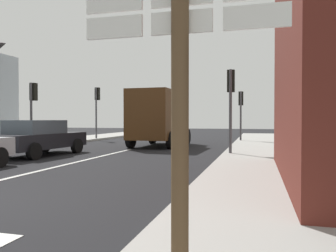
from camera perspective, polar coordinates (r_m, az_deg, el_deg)
name	(u,v)px	position (r m, az deg, el deg)	size (l,w,h in m)	color
ground_plane	(113,153)	(14.95, -9.28, -4.65)	(80.00, 80.00, 0.00)	black
sidewalk_right	(264,162)	(11.64, 16.04, -5.98)	(3.15, 44.00, 0.14)	#9E9B96
lane_centre_stripe	(62,166)	(11.45, -17.60, -6.43)	(0.16, 12.00, 0.01)	silver
sedan_far	(39,137)	(14.84, -21.15, -1.81)	(2.21, 4.32, 1.47)	black
delivery_truck	(159,117)	(18.67, -1.46, 1.60)	(2.63, 5.07, 3.05)	#4C2D14
route_sign_post	(181,56)	(2.70, 2.15, 11.75)	(1.66, 0.14, 3.20)	brown
traffic_light_far_left	(97,101)	(24.67, -11.99, 4.15)	(0.30, 0.49, 3.79)	#47474C
traffic_light_far_right	(241,105)	(22.39, 12.31, 3.56)	(0.30, 0.49, 3.32)	#47474C
traffic_light_near_right	(231,92)	(13.94, 10.65, 5.66)	(0.30, 0.49, 3.52)	#47474C
traffic_light_near_left	(33,100)	(18.61, -22.01, 4.13)	(0.30, 0.49, 3.37)	#47474C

